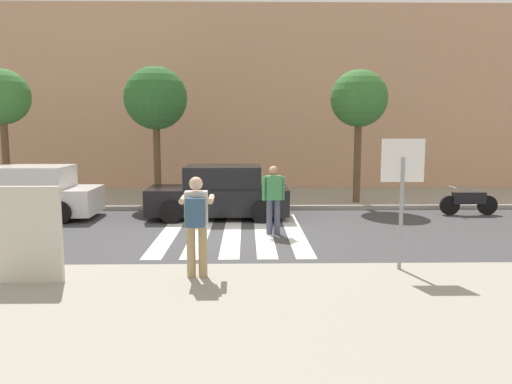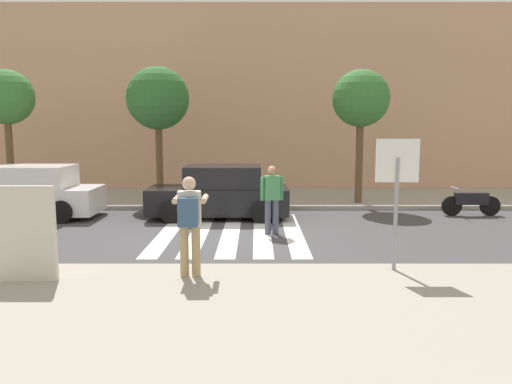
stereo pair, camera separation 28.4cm
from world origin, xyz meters
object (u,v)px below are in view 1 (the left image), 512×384
object	(u,v)px
photographer_with_backpack	(196,218)
stop_sign	(402,175)
street_tree_east	(359,100)
parked_car_black	(220,193)
pedestrian_crossing	(273,196)
parked_car_white	(28,194)
advertising_board	(28,235)
motorcycle	(469,202)
street_tree_center	(156,99)
street_tree_west	(2,98)

from	to	relation	value
photographer_with_backpack	stop_sign	bearing A→B (deg)	6.83
street_tree_east	parked_car_black	bearing A→B (deg)	-155.50
pedestrian_crossing	parked_car_white	distance (m)	7.45
pedestrian_crossing	advertising_board	size ratio (longest dim) A/B	1.08
motorcycle	advertising_board	bearing A→B (deg)	-146.69
stop_sign	pedestrian_crossing	xyz separation A→B (m)	(-2.09, 3.57, -0.87)
stop_sign	street_tree_east	distance (m)	8.19
photographer_with_backpack	pedestrian_crossing	distance (m)	4.29
street_tree_center	street_tree_east	bearing A→B (deg)	-6.70
parked_car_black	parked_car_white	bearing A→B (deg)	-180.00
street_tree_east	advertising_board	world-z (taller)	street_tree_east
street_tree_east	pedestrian_crossing	bearing A→B (deg)	-124.99
photographer_with_backpack	pedestrian_crossing	world-z (taller)	photographer_with_backpack
photographer_with_backpack	street_tree_east	bearing A→B (deg)	61.33
stop_sign	motorcycle	size ratio (longest dim) A/B	1.33
street_tree_east	advertising_board	xyz separation A→B (m)	(-7.32, -8.58, -2.62)
stop_sign	pedestrian_crossing	bearing A→B (deg)	120.30
photographer_with_backpack	street_tree_east	size ratio (longest dim) A/B	0.39
parked_car_white	street_tree_east	bearing A→B (deg)	11.49
photographer_with_backpack	motorcycle	world-z (taller)	photographer_with_backpack
stop_sign	street_tree_west	size ratio (longest dim) A/B	0.52
advertising_board	parked_car_black	bearing A→B (deg)	66.76
advertising_board	street_tree_west	bearing A→B (deg)	116.93
parked_car_black	street_tree_west	size ratio (longest dim) A/B	0.92
parked_car_white	photographer_with_backpack	bearing A→B (deg)	-48.65
street_tree_west	street_tree_center	xyz separation A→B (m)	(5.12, 0.25, -0.01)
street_tree_west	advertising_board	xyz separation A→B (m)	(4.64, -9.13, -2.69)
parked_car_white	parked_car_black	world-z (taller)	same
street_tree_west	street_tree_center	bearing A→B (deg)	2.79
stop_sign	street_tree_east	size ratio (longest dim) A/B	0.53
parked_car_black	street_tree_west	xyz separation A→B (m)	(-7.44, 2.61, 2.91)
parked_car_white	street_tree_center	bearing A→B (deg)	40.99
motorcycle	street_tree_center	bearing A→B (deg)	165.48
parked_car_black	stop_sign	bearing A→B (deg)	-58.91
stop_sign	photographer_with_backpack	xyz separation A→B (m)	(-3.61, -0.43, -0.67)
photographer_with_backpack	pedestrian_crossing	bearing A→B (deg)	69.20
stop_sign	motorcycle	bearing A→B (deg)	56.91
parked_car_white	street_tree_east	distance (m)	10.73
stop_sign	parked_car_black	size ratio (longest dim) A/B	0.57
advertising_board	photographer_with_backpack	bearing A→B (deg)	4.22
stop_sign	street_tree_center	bearing A→B (deg)	123.86
parked_car_black	street_tree_east	xyz separation A→B (m)	(4.52, 2.06, 2.84)
stop_sign	motorcycle	distance (m)	7.52
parked_car_black	advertising_board	bearing A→B (deg)	-113.24
parked_car_black	photographer_with_backpack	bearing A→B (deg)	-90.54
photographer_with_backpack	advertising_board	distance (m)	2.76
stop_sign	advertising_board	world-z (taller)	stop_sign
parked_car_white	street_tree_west	world-z (taller)	street_tree_west
photographer_with_backpack	pedestrian_crossing	size ratio (longest dim) A/B	1.00
stop_sign	pedestrian_crossing	size ratio (longest dim) A/B	1.36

